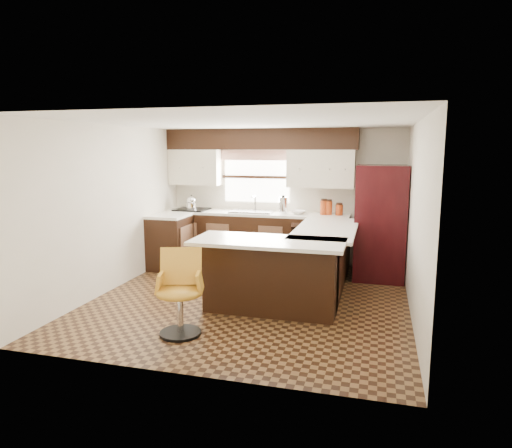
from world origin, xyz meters
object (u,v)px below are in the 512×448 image
(refrigerator, at_px, (380,223))
(bar_chair, at_px, (179,293))
(peninsula_long, at_px, (322,261))
(peninsula_return, at_px, (271,277))

(refrigerator, relative_size, bar_chair, 1.89)
(peninsula_long, distance_m, bar_chair, 2.39)
(peninsula_return, height_order, refrigerator, refrigerator)
(peninsula_long, relative_size, peninsula_return, 1.18)
(peninsula_long, relative_size, bar_chair, 2.04)
(peninsula_long, xyz_separation_m, refrigerator, (0.79, 0.92, 0.45))
(refrigerator, bearing_deg, bar_chair, -126.22)
(peninsula_return, distance_m, bar_chair, 1.29)
(peninsula_return, xyz_separation_m, refrigerator, (1.32, 1.89, 0.45))
(peninsula_long, distance_m, peninsula_return, 1.11)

